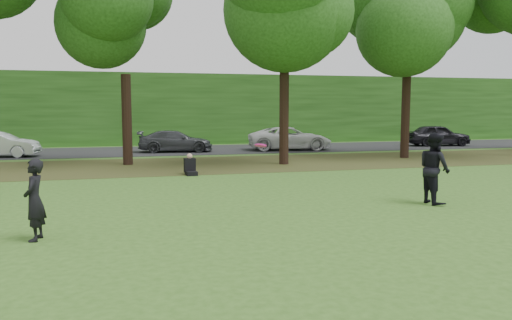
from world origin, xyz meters
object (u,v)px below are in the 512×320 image
(player_left, at_px, (34,200))
(seated_person, at_px, (190,167))
(player_right, at_px, (434,168))
(frisbee, at_px, (261,145))

(player_left, distance_m, seated_person, 9.87)
(player_left, xyz_separation_m, player_right, (9.91, 1.36, 0.16))
(seated_person, bearing_deg, player_left, -119.86)
(frisbee, height_order, seated_person, frisbee)
(player_right, relative_size, seated_person, 2.35)
(player_left, height_order, frisbee, frisbee)
(frisbee, relative_size, seated_person, 0.45)
(player_left, bearing_deg, seated_person, 161.56)
(player_right, bearing_deg, frisbee, 101.97)
(player_left, height_order, player_right, player_right)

